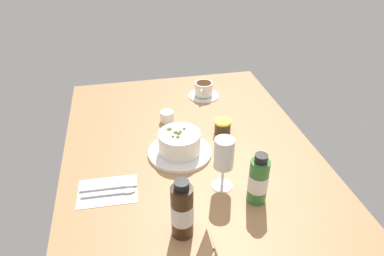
{
  "coord_description": "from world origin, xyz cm",
  "views": [
    {
      "loc": [
        96.81,
        -18.86,
        70.96
      ],
      "look_at": [
        2.0,
        0.84,
        8.06
      ],
      "focal_mm": 32.84,
      "sensor_mm": 36.0,
      "label": 1
    }
  ],
  "objects_px": {
    "creamer_jug": "(167,116)",
    "wine_glass": "(224,156)",
    "jam_jar": "(223,127)",
    "menu_card": "(210,252)",
    "sauce_bottle_brown": "(182,211)",
    "porridge_bowl": "(180,144)",
    "sauce_bottle_green": "(258,180)",
    "coffee_cup": "(204,90)",
    "cutlery_setting": "(109,191)"
  },
  "relations": [
    {
      "from": "creamer_jug",
      "to": "wine_glass",
      "type": "bearing_deg",
      "value": 15.37
    },
    {
      "from": "jam_jar",
      "to": "menu_card",
      "type": "distance_m",
      "value": 0.56
    },
    {
      "from": "menu_card",
      "to": "sauce_bottle_brown",
      "type": "bearing_deg",
      "value": -157.6
    },
    {
      "from": "creamer_jug",
      "to": "sauce_bottle_brown",
      "type": "xyz_separation_m",
      "value": [
        0.54,
        -0.04,
        0.06
      ]
    },
    {
      "from": "porridge_bowl",
      "to": "jam_jar",
      "type": "height_order",
      "value": "porridge_bowl"
    },
    {
      "from": "creamer_jug",
      "to": "wine_glass",
      "type": "xyz_separation_m",
      "value": [
        0.39,
        0.11,
        0.09
      ]
    },
    {
      "from": "sauce_bottle_green",
      "to": "menu_card",
      "type": "distance_m",
      "value": 0.26
    },
    {
      "from": "porridge_bowl",
      "to": "coffee_cup",
      "type": "xyz_separation_m",
      "value": [
        -0.38,
        0.17,
        -0.01
      ]
    },
    {
      "from": "porridge_bowl",
      "to": "wine_glass",
      "type": "bearing_deg",
      "value": 27.98
    },
    {
      "from": "wine_glass",
      "to": "sauce_bottle_green",
      "type": "height_order",
      "value": "wine_glass"
    },
    {
      "from": "wine_glass",
      "to": "sauce_bottle_green",
      "type": "distance_m",
      "value": 0.11
    },
    {
      "from": "wine_glass",
      "to": "jam_jar",
      "type": "bearing_deg",
      "value": 163.97
    },
    {
      "from": "sauce_bottle_green",
      "to": "menu_card",
      "type": "height_order",
      "value": "sauce_bottle_green"
    },
    {
      "from": "porridge_bowl",
      "to": "menu_card",
      "type": "xyz_separation_m",
      "value": [
        0.43,
        -0.01,
        0.01
      ]
    },
    {
      "from": "menu_card",
      "to": "sauce_bottle_green",
      "type": "bearing_deg",
      "value": 134.94
    },
    {
      "from": "sauce_bottle_brown",
      "to": "coffee_cup",
      "type": "bearing_deg",
      "value": 162.57
    },
    {
      "from": "porridge_bowl",
      "to": "sauce_bottle_brown",
      "type": "distance_m",
      "value": 0.33
    },
    {
      "from": "coffee_cup",
      "to": "wine_glass",
      "type": "bearing_deg",
      "value": -7.78
    },
    {
      "from": "sauce_bottle_green",
      "to": "porridge_bowl",
      "type": "bearing_deg",
      "value": -145.78
    },
    {
      "from": "jam_jar",
      "to": "menu_card",
      "type": "xyz_separation_m",
      "value": [
        0.53,
        -0.18,
        0.02
      ]
    },
    {
      "from": "coffee_cup",
      "to": "jam_jar",
      "type": "bearing_deg",
      "value": 0.26
    },
    {
      "from": "coffee_cup",
      "to": "jam_jar",
      "type": "distance_m",
      "value": 0.29
    },
    {
      "from": "cutlery_setting",
      "to": "menu_card",
      "type": "bearing_deg",
      "value": 37.1
    },
    {
      "from": "creamer_jug",
      "to": "sauce_bottle_brown",
      "type": "height_order",
      "value": "sauce_bottle_brown"
    },
    {
      "from": "wine_glass",
      "to": "jam_jar",
      "type": "relative_size",
      "value": 2.71
    },
    {
      "from": "wine_glass",
      "to": "menu_card",
      "type": "bearing_deg",
      "value": -21.97
    },
    {
      "from": "wine_glass",
      "to": "cutlery_setting",
      "type": "bearing_deg",
      "value": -97.5
    },
    {
      "from": "coffee_cup",
      "to": "sauce_bottle_green",
      "type": "height_order",
      "value": "sauce_bottle_green"
    },
    {
      "from": "sauce_bottle_brown",
      "to": "cutlery_setting",
      "type": "bearing_deg",
      "value": -136.56
    },
    {
      "from": "wine_glass",
      "to": "jam_jar",
      "type": "height_order",
      "value": "wine_glass"
    },
    {
      "from": "cutlery_setting",
      "to": "sauce_bottle_brown",
      "type": "bearing_deg",
      "value": 43.44
    },
    {
      "from": "wine_glass",
      "to": "sauce_bottle_brown",
      "type": "relative_size",
      "value": 0.97
    },
    {
      "from": "coffee_cup",
      "to": "sauce_bottle_green",
      "type": "relative_size",
      "value": 0.84
    },
    {
      "from": "menu_card",
      "to": "creamer_jug",
      "type": "bearing_deg",
      "value": -179.51
    },
    {
      "from": "porridge_bowl",
      "to": "creamer_jug",
      "type": "xyz_separation_m",
      "value": [
        -0.21,
        -0.01,
        -0.02
      ]
    },
    {
      "from": "wine_glass",
      "to": "menu_card",
      "type": "xyz_separation_m",
      "value": [
        0.25,
        -0.1,
        -0.06
      ]
    },
    {
      "from": "wine_glass",
      "to": "jam_jar",
      "type": "distance_m",
      "value": 0.3
    },
    {
      "from": "coffee_cup",
      "to": "menu_card",
      "type": "relative_size",
      "value": 1.39
    },
    {
      "from": "cutlery_setting",
      "to": "creamer_jug",
      "type": "relative_size",
      "value": 2.84
    },
    {
      "from": "porridge_bowl",
      "to": "jam_jar",
      "type": "xyz_separation_m",
      "value": [
        -0.09,
        0.17,
        -0.01
      ]
    },
    {
      "from": "porridge_bowl",
      "to": "sauce_bottle_green",
      "type": "bearing_deg",
      "value": 34.22
    },
    {
      "from": "cutlery_setting",
      "to": "menu_card",
      "type": "xyz_separation_m",
      "value": [
        0.3,
        0.22,
        0.04
      ]
    },
    {
      "from": "cutlery_setting",
      "to": "sauce_bottle_green",
      "type": "xyz_separation_m",
      "value": [
        0.12,
        0.4,
        0.07
      ]
    },
    {
      "from": "sauce_bottle_brown",
      "to": "menu_card",
      "type": "xyz_separation_m",
      "value": [
        0.11,
        0.04,
        -0.03
      ]
    },
    {
      "from": "cutlery_setting",
      "to": "wine_glass",
      "type": "distance_m",
      "value": 0.35
    },
    {
      "from": "porridge_bowl",
      "to": "cutlery_setting",
      "type": "height_order",
      "value": "porridge_bowl"
    },
    {
      "from": "porridge_bowl",
      "to": "cutlery_setting",
      "type": "xyz_separation_m",
      "value": [
        0.14,
        -0.23,
        -0.04
      ]
    },
    {
      "from": "cutlery_setting",
      "to": "sauce_bottle_brown",
      "type": "height_order",
      "value": "sauce_bottle_brown"
    },
    {
      "from": "porridge_bowl",
      "to": "coffee_cup",
      "type": "relative_size",
      "value": 1.6
    },
    {
      "from": "cutlery_setting",
      "to": "sauce_bottle_brown",
      "type": "relative_size",
      "value": 1.02
    }
  ]
}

